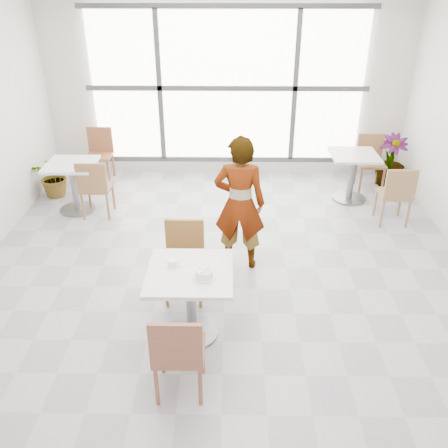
{
  "coord_description": "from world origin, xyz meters",
  "views": [
    {
      "loc": [
        0.06,
        -4.45,
        3.24
      ],
      "look_at": [
        0.0,
        -0.3,
        1.0
      ],
      "focal_mm": 38.28,
      "sensor_mm": 36.0,
      "label": 1
    }
  ],
  "objects_px": {
    "bg_table_left": "(73,180)",
    "chair_far": "(184,254)",
    "main_table": "(191,291)",
    "plant_left": "(55,176)",
    "chair_near": "(178,351)",
    "bg_chair_right_near": "(397,192)",
    "person": "(240,204)",
    "bg_table_right": "(352,170)",
    "bg_chair_right_far": "(370,158)",
    "oatmeal_bowl": "(204,273)",
    "bg_chair_left_near": "(95,185)",
    "plant_right": "(390,160)",
    "bg_chair_left_far": "(100,150)",
    "coffee_cup": "(172,264)"
  },
  "relations": [
    {
      "from": "bg_chair_left_far",
      "to": "bg_chair_right_near",
      "type": "height_order",
      "value": "same"
    },
    {
      "from": "main_table",
      "to": "person",
      "type": "bearing_deg",
      "value": 69.47
    },
    {
      "from": "chair_near",
      "to": "person",
      "type": "distance_m",
      "value": 2.16
    },
    {
      "from": "bg_chair_right_near",
      "to": "bg_chair_right_far",
      "type": "bearing_deg",
      "value": -89.01
    },
    {
      "from": "main_table",
      "to": "plant_left",
      "type": "height_order",
      "value": "main_table"
    },
    {
      "from": "chair_far",
      "to": "bg_table_right",
      "type": "xyz_separation_m",
      "value": [
        2.36,
        2.49,
        -0.01
      ]
    },
    {
      "from": "plant_left",
      "to": "chair_far",
      "type": "bearing_deg",
      "value": -48.47
    },
    {
      "from": "main_table",
      "to": "plant_right",
      "type": "bearing_deg",
      "value": 51.36
    },
    {
      "from": "chair_near",
      "to": "bg_table_right",
      "type": "distance_m",
      "value": 4.57
    },
    {
      "from": "bg_chair_left_far",
      "to": "bg_chair_right_far",
      "type": "relative_size",
      "value": 1.0
    },
    {
      "from": "person",
      "to": "plant_left",
      "type": "distance_m",
      "value": 3.51
    },
    {
      "from": "chair_far",
      "to": "bg_chair_right_near",
      "type": "bearing_deg",
      "value": 30.78
    },
    {
      "from": "bg_table_left",
      "to": "chair_far",
      "type": "bearing_deg",
      "value": -48.48
    },
    {
      "from": "chair_far",
      "to": "bg_chair_right_far",
      "type": "height_order",
      "value": "same"
    },
    {
      "from": "bg_table_left",
      "to": "bg_chair_left_near",
      "type": "relative_size",
      "value": 0.86
    },
    {
      "from": "bg_table_left",
      "to": "bg_table_right",
      "type": "bearing_deg",
      "value": 6.05
    },
    {
      "from": "person",
      "to": "bg_chair_left_far",
      "type": "distance_m",
      "value": 3.58
    },
    {
      "from": "bg_chair_right_far",
      "to": "plant_left",
      "type": "height_order",
      "value": "bg_chair_right_far"
    },
    {
      "from": "oatmeal_bowl",
      "to": "bg_table_right",
      "type": "xyz_separation_m",
      "value": [
        2.1,
        3.27,
        -0.31
      ]
    },
    {
      "from": "chair_near",
      "to": "bg_chair_right_far",
      "type": "relative_size",
      "value": 1.0
    },
    {
      "from": "chair_near",
      "to": "chair_far",
      "type": "distance_m",
      "value": 1.47
    },
    {
      "from": "bg_chair_left_near",
      "to": "plant_left",
      "type": "height_order",
      "value": "bg_chair_left_near"
    },
    {
      "from": "coffee_cup",
      "to": "chair_far",
      "type": "bearing_deg",
      "value": 85.02
    },
    {
      "from": "bg_table_left",
      "to": "bg_chair_left_far",
      "type": "distance_m",
      "value": 1.26
    },
    {
      "from": "chair_far",
      "to": "bg_chair_right_far",
      "type": "bearing_deg",
      "value": 47.26
    },
    {
      "from": "person",
      "to": "bg_table_right",
      "type": "distance_m",
      "value": 2.6
    },
    {
      "from": "person",
      "to": "bg_table_left",
      "type": "relative_size",
      "value": 2.19
    },
    {
      "from": "bg_chair_left_far",
      "to": "coffee_cup",
      "type": "bearing_deg",
      "value": -66.81
    },
    {
      "from": "bg_table_left",
      "to": "plant_right",
      "type": "xyz_separation_m",
      "value": [
        4.94,
        1.04,
        -0.06
      ]
    },
    {
      "from": "main_table",
      "to": "bg_chair_left_near",
      "type": "bearing_deg",
      "value": 121.81
    },
    {
      "from": "oatmeal_bowl",
      "to": "bg_chair_right_far",
      "type": "bearing_deg",
      "value": 56.47
    },
    {
      "from": "main_table",
      "to": "bg_table_left",
      "type": "relative_size",
      "value": 1.07
    },
    {
      "from": "chair_near",
      "to": "bg_chair_right_near",
      "type": "height_order",
      "value": "same"
    },
    {
      "from": "oatmeal_bowl",
      "to": "plant_right",
      "type": "xyz_separation_m",
      "value": [
        2.87,
        3.87,
        -0.37
      ]
    },
    {
      "from": "coffee_cup",
      "to": "bg_chair_right_far",
      "type": "relative_size",
      "value": 0.18
    },
    {
      "from": "person",
      "to": "plant_left",
      "type": "relative_size",
      "value": 2.41
    },
    {
      "from": "bg_chair_right_near",
      "to": "bg_chair_left_far",
      "type": "bearing_deg",
      "value": -19.91
    },
    {
      "from": "bg_table_left",
      "to": "bg_table_right",
      "type": "distance_m",
      "value": 4.2
    },
    {
      "from": "bg_chair_left_far",
      "to": "oatmeal_bowl",
      "type": "bearing_deg",
      "value": -64.07
    },
    {
      "from": "coffee_cup",
      "to": "bg_table_right",
      "type": "relative_size",
      "value": 0.21
    },
    {
      "from": "bg_chair_right_far",
      "to": "oatmeal_bowl",
      "type": "bearing_deg",
      "value": -123.53
    },
    {
      "from": "chair_near",
      "to": "bg_table_left",
      "type": "height_order",
      "value": "chair_near"
    },
    {
      "from": "oatmeal_bowl",
      "to": "bg_table_right",
      "type": "distance_m",
      "value": 3.9
    },
    {
      "from": "plant_left",
      "to": "plant_right",
      "type": "relative_size",
      "value": 0.8
    },
    {
      "from": "bg_chair_left_near",
      "to": "bg_chair_right_near",
      "type": "height_order",
      "value": "same"
    },
    {
      "from": "oatmeal_bowl",
      "to": "person",
      "type": "height_order",
      "value": "person"
    },
    {
      "from": "oatmeal_bowl",
      "to": "plant_right",
      "type": "relative_size",
      "value": 0.25
    },
    {
      "from": "chair_near",
      "to": "person",
      "type": "height_order",
      "value": "person"
    },
    {
      "from": "bg_table_right",
      "to": "bg_chair_right_near",
      "type": "relative_size",
      "value": 0.86
    },
    {
      "from": "chair_far",
      "to": "bg_table_left",
      "type": "bearing_deg",
      "value": 131.52
    }
  ]
}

